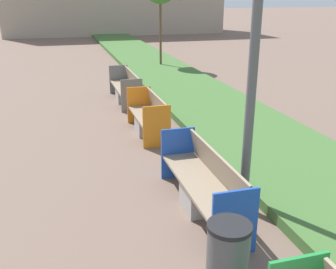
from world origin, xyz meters
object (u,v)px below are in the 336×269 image
(bench_blue_frame, at_px, (204,187))
(bench_orange_frame, at_px, (149,119))
(litter_bin, at_px, (227,262))
(bench_grey_frame, at_px, (126,90))

(bench_blue_frame, height_order, bench_orange_frame, same)
(bench_orange_frame, xyz_separation_m, litter_bin, (-0.43, -5.55, 0.11))
(bench_blue_frame, height_order, bench_grey_frame, same)
(bench_blue_frame, distance_m, bench_orange_frame, 3.68)
(bench_orange_frame, relative_size, litter_bin, 2.03)
(bench_grey_frame, xyz_separation_m, litter_bin, (-0.43, -8.64, 0.10))
(bench_grey_frame, height_order, litter_bin, same)
(bench_blue_frame, bearing_deg, bench_orange_frame, 90.10)
(bench_grey_frame, relative_size, litter_bin, 2.53)
(bench_grey_frame, bearing_deg, litter_bin, -92.88)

